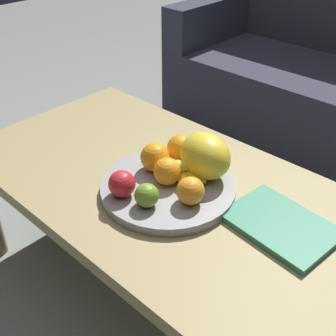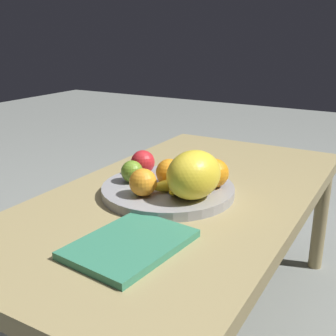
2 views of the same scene
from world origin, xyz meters
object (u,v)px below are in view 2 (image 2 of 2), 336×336
Objects in this scene: orange_right at (189,166)px; orange_back at (169,172)px; orange_front at (143,182)px; banana_bunch at (179,180)px; melon_large_front at (194,175)px; orange_left at (214,173)px; magazine at (130,244)px; apple_left at (143,162)px; fruit_bowl at (168,190)px; coffee_table at (183,207)px; apple_front at (132,171)px.

orange_right is 0.07m from orange_back.
orange_front reaches higher than banana_bunch.
melon_large_front is 0.07m from banana_bunch.
orange_left is 0.10m from banana_bunch.
orange_back reaches higher than orange_front.
orange_back is 0.31m from magazine.
orange_front is 1.01× the size of apple_left.
melon_large_front reaches higher than orange_front.
orange_left is at bearing 172.80° from melon_large_front.
fruit_bowl is 0.30m from magazine.
coffee_table is 4.83× the size of magazine.
magazine is (0.34, 0.19, -0.05)m from apple_left.
orange_left is 0.35m from magazine.
orange_back is (-0.10, 0.02, 0.00)m from orange_front.
apple_front is 0.87× the size of apple_left.
orange_left is 0.96× the size of orange_right.
fruit_bowl is 4.88× the size of orange_back.
banana_bunch is at bearing 65.85° from orange_back.
coffee_table is 7.85× the size of banana_bunch.
orange_front is at bearing -36.01° from banana_bunch.
fruit_bowl is at bearing -107.16° from banana_bunch.
melon_large_front is 0.61× the size of magazine.
orange_front is (0.05, -0.12, -0.03)m from melon_large_front.
apple_front is 0.39× the size of banana_bunch.
orange_front is at bearing -15.55° from orange_right.
magazine is at bearing 29.41° from apple_left.
fruit_bowl is at bearing -20.33° from orange_back.
orange_back is 1.21× the size of apple_front.
orange_left is (-0.06, 0.11, 0.05)m from fruit_bowl.
orange_right is at bearing 176.62° from coffee_table.
melon_large_front is 2.51× the size of apple_front.
melon_large_front reaches higher than magazine.
banana_bunch reaches higher than magazine.
orange_right is at bearing -165.69° from magazine.
banana_bunch is at bearing 16.26° from coffee_table.
orange_right reaches higher than orange_back.
orange_right is (-0.07, 0.03, 0.05)m from fruit_bowl.
apple_front is at bearing -140.18° from magazine.
magazine is at bearing 33.83° from apple_front.
apple_left reaches higher than fruit_bowl.
melon_large_front reaches higher than coffee_table.
apple_front is at bearing 10.20° from apple_left.
apple_left is at bearing -111.95° from orange_back.
magazine is (0.27, 0.18, -0.05)m from apple_front.
coffee_table is 16.49× the size of orange_back.
orange_left is 0.31× the size of magazine.
orange_left reaches higher than coffee_table.
fruit_bowl is 4.65× the size of orange_left.
orange_front reaches higher than magazine.
melon_large_front is 0.13m from orange_front.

